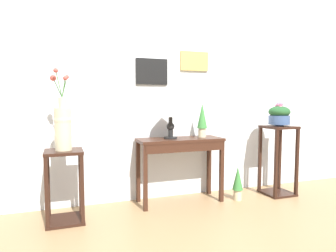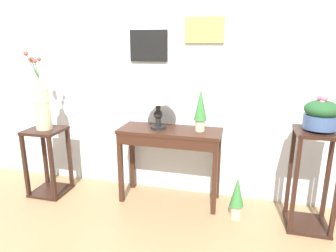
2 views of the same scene
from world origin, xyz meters
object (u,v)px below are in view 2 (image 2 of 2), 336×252
Objects in this scene: console_table at (169,142)px; pedestal_stand_left at (48,161)px; potted_plant_on_console at (201,108)px; table_lamp at (158,93)px; planter_bowl_wide_right at (321,114)px; flower_vase_tall_left at (42,105)px; pedestal_stand_right at (312,180)px; potted_plant_floor at (237,196)px.

pedestal_stand_left is (-1.31, -0.15, -0.28)m from console_table.
potted_plant_on_console is at bearing 6.72° from pedestal_stand_left.
table_lamp reaches higher than potted_plant_on_console.
console_table is 0.49m from table_lamp.
pedestal_stand_left is 2.34× the size of planter_bowl_wide_right.
flower_vase_tall_left is 0.88× the size of pedestal_stand_right.
pedestal_stand_left is at bearing -171.58° from table_lamp.
table_lamp is 1.56× the size of planter_bowl_wide_right.
planter_bowl_wide_right reaches higher than potted_plant_on_console.
flower_vase_tall_left is (-1.19, -0.18, -0.14)m from table_lamp.
pedestal_stand_left is (-1.19, -0.18, -0.76)m from table_lamp.
potted_plant_on_console is at bearing 6.75° from console_table.
planter_bowl_wide_right is at bearing 3.30° from potted_plant_floor.
console_table reaches higher than pedestal_stand_left.
planter_bowl_wide_right reaches higher than pedestal_stand_left.
planter_bowl_wide_right reaches higher than potted_plant_floor.
pedestal_stand_right is at bearing 0.61° from flower_vase_tall_left.
potted_plant_floor is (2.00, -0.01, -0.13)m from pedestal_stand_left.
console_table is 2.41× the size of potted_plant_floor.
potted_plant_on_console is at bearing 6.74° from flower_vase_tall_left.
flower_vase_tall_left is 2.62m from planter_bowl_wide_right.
table_lamp reaches higher than potted_plant_floor.
table_lamp is 1.22m from potted_plant_floor.
pedestal_stand_left is 2.70m from planter_bowl_wide_right.
console_table is 3.26× the size of planter_bowl_wide_right.
console_table is at bearing -10.41° from table_lamp.
table_lamp is 1.21m from flower_vase_tall_left.
table_lamp is at bearing -178.20° from potted_plant_on_console.
flower_vase_tall_left is 2.14m from potted_plant_floor.
flower_vase_tall_left is at bearing -144.15° from pedestal_stand_left.
flower_vase_tall_left is at bearing -179.40° from planter_bowl_wide_right.
flower_vase_tall_left is (-1.31, -0.15, 0.34)m from console_table.
table_lamp is 1.15× the size of potted_plant_floor.
pedestal_stand_left is 2.62m from pedestal_stand_right.
planter_bowl_wide_right is (1.01, -0.16, 0.04)m from potted_plant_on_console.
pedestal_stand_right is (1.01, -0.16, -0.55)m from potted_plant_on_console.
table_lamp is 0.61× the size of flower_vase_tall_left.
table_lamp reaches higher than planter_bowl_wide_right.
console_table is at bearing 174.45° from planter_bowl_wide_right.
potted_plant_on_console is (0.42, 0.01, -0.12)m from table_lamp.
console_table is 1.39× the size of pedestal_stand_left.
pedestal_stand_right is at bearing -9.08° from potted_plant_on_console.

